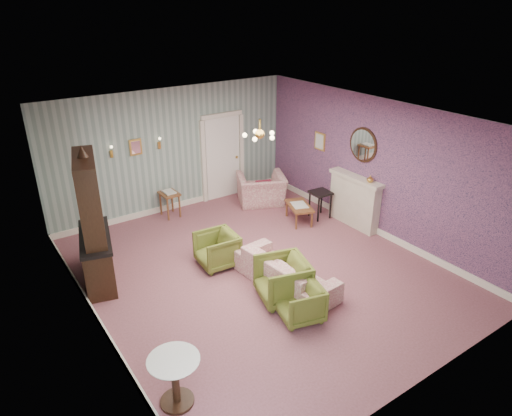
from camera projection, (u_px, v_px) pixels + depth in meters
floor at (259, 271)px, 8.74m from camera, size 7.00×7.00×0.00m
ceiling at (260, 119)px, 7.53m from camera, size 7.00×7.00×0.00m
wall_back at (173, 151)px, 10.75m from camera, size 6.00×0.00×6.00m
wall_front at (428, 298)px, 5.52m from camera, size 6.00×0.00×6.00m
wall_left at (88, 249)px, 6.59m from camera, size 0.00×7.00×7.00m
wall_right at (377, 168)px, 9.69m from camera, size 0.00×7.00×7.00m
wall_right_floral at (376, 168)px, 9.68m from camera, size 0.00×7.00×7.00m
door at (223, 156)px, 11.55m from camera, size 1.12×0.12×2.16m
olive_chair_a at (300, 300)px, 7.33m from camera, size 0.76×0.79×0.68m
olive_chair_b at (283, 278)px, 7.77m from camera, size 0.95×0.98×0.83m
olive_chair_c at (217, 248)px, 8.78m from camera, size 0.73×0.77×0.74m
sofa_chintz at (286, 266)px, 8.14m from camera, size 0.77×2.08×0.80m
wingback_chair at (261, 185)px, 11.38m from camera, size 1.33×1.13×0.99m
dresser at (92, 218)px, 7.95m from camera, size 0.88×1.58×2.49m
fireplace at (354, 201)px, 10.28m from camera, size 0.30×1.40×1.16m
mantel_vase at (370, 179)px, 9.70m from camera, size 0.15×0.15×0.15m
oval_mirror at (363, 145)px, 9.80m from camera, size 0.04×0.76×0.84m
framed_print at (320, 141)px, 10.92m from camera, size 0.04×0.34×0.42m
coffee_table at (299, 213)px, 10.56m from camera, size 0.71×0.93×0.42m
side_table_black at (320, 205)px, 10.71m from camera, size 0.47×0.47×0.65m
pedestal_table at (175, 381)px, 5.77m from camera, size 0.70×0.70×0.72m
nesting_table at (170, 203)px, 10.79m from camera, size 0.39×0.50×0.64m
gilt_mirror_back at (136, 147)px, 10.15m from camera, size 0.28×0.06×0.36m
sconce_left at (111, 152)px, 9.85m from camera, size 0.16×0.12×0.30m
sconce_right at (159, 143)px, 10.42m from camera, size 0.16×0.12×0.30m
chandelier at (260, 135)px, 7.64m from camera, size 0.56×0.56×0.36m
burgundy_cushion at (263, 188)px, 11.25m from camera, size 0.41×0.28×0.39m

